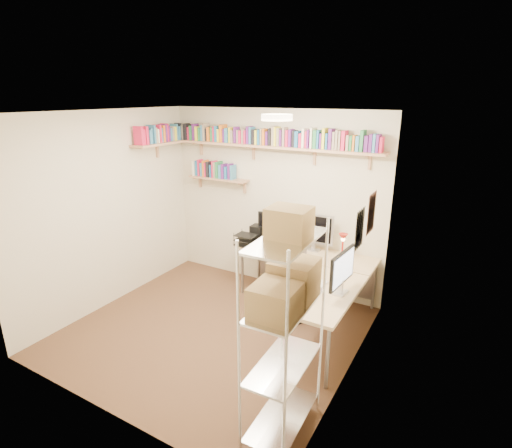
# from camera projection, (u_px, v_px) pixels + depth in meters

# --- Properties ---
(ground) EXTENTS (3.20, 3.20, 0.00)m
(ground) POSITION_uv_depth(u_px,v_px,m) (213.00, 331.00, 4.73)
(ground) COLOR #4E3421
(ground) RESTS_ON ground
(room_shell) EXTENTS (3.24, 3.04, 2.52)m
(room_shell) POSITION_uv_depth(u_px,v_px,m) (209.00, 205.00, 4.25)
(room_shell) COLOR beige
(room_shell) RESTS_ON ground
(wall_shelves) EXTENTS (3.12, 1.09, 0.80)m
(wall_shelves) POSITION_uv_depth(u_px,v_px,m) (238.00, 144.00, 5.37)
(wall_shelves) COLOR tan
(wall_shelves) RESTS_ON ground
(corner_desk) EXTENTS (1.86, 1.81, 1.21)m
(corner_desk) POSITION_uv_depth(u_px,v_px,m) (302.00, 260.00, 5.00)
(corner_desk) COLOR beige
(corner_desk) RESTS_ON ground
(office_chair) EXTENTS (0.56, 0.57, 0.99)m
(office_chair) POSITION_uv_depth(u_px,v_px,m) (289.00, 284.00, 4.98)
(office_chair) COLOR black
(office_chair) RESTS_ON ground
(wire_rack) EXTENTS (0.41, 0.79, 1.92)m
(wire_rack) POSITION_uv_depth(u_px,v_px,m) (286.00, 290.00, 2.94)
(wire_rack) COLOR silver
(wire_rack) RESTS_ON ground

